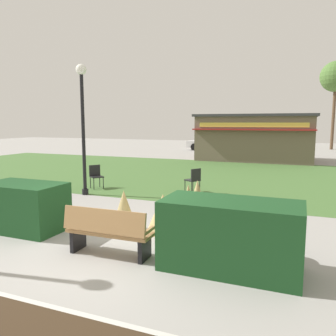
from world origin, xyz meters
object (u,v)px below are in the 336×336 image
object	(u,v)px
food_kiosk	(255,137)
cafe_chair_east	(96,174)
trash_bin	(249,236)
tree_right_bg	(336,77)
lamppost_mid	(83,114)
cafe_chair_west	(194,178)
parked_car_west_slot	(211,143)
parked_car_center_slot	(273,145)
park_bench	(108,232)

from	to	relation	value
food_kiosk	cafe_chair_east	world-z (taller)	food_kiosk
trash_bin	tree_right_bg	bearing A→B (deg)	83.22
lamppost_mid	cafe_chair_west	xyz separation A→B (m)	(3.48, 1.71, -2.28)
parked_car_west_slot	parked_car_center_slot	world-z (taller)	same
cafe_chair_west	park_bench	bearing A→B (deg)	-87.91
parked_car_center_slot	cafe_chair_west	bearing A→B (deg)	-93.82
parked_car_west_slot	cafe_chair_east	bearing A→B (deg)	-88.75
lamppost_mid	parked_car_center_slot	world-z (taller)	lamppost_mid
park_bench	cafe_chair_west	size ratio (longest dim) A/B	1.92
food_kiosk	cafe_chair_west	xyz separation A→B (m)	(-0.62, -11.92, -1.01)
tree_right_bg	park_bench	bearing A→B (deg)	-101.26
tree_right_bg	trash_bin	bearing A→B (deg)	-96.78
cafe_chair_west	cafe_chair_east	xyz separation A→B (m)	(-3.81, -0.55, 0.00)
trash_bin	parked_car_west_slot	size ratio (longest dim) A/B	0.20
cafe_chair_east	tree_right_bg	size ratio (longest dim) A/B	0.11
trash_bin	food_kiosk	bearing A→B (deg)	97.00
food_kiosk	trash_bin	bearing A→B (deg)	-83.00
cafe_chair_west	cafe_chair_east	distance (m)	3.85
park_bench	parked_car_center_slot	xyz separation A→B (m)	(1.02, 24.82, 0.16)
food_kiosk	cafe_chair_east	xyz separation A→B (m)	(-4.43, -12.47, -1.01)
food_kiosk	parked_car_center_slot	size ratio (longest dim) A/B	1.76
parked_car_west_slot	park_bench	bearing A→B (deg)	-79.83
trash_bin	cafe_chair_east	xyz separation A→B (m)	(-6.54, 4.71, 0.11)
trash_bin	tree_right_bg	xyz separation A→B (m)	(3.45, 28.97, 6.23)
lamppost_mid	parked_car_center_slot	size ratio (longest dim) A/B	1.03
cafe_chair_west	tree_right_bg	world-z (taller)	tree_right_bg
food_kiosk	parked_car_center_slot	bearing A→B (deg)	84.68
trash_bin	parked_car_center_slot	distance (m)	23.94
cafe_chair_west	cafe_chair_east	bearing A→B (deg)	-171.80
lamppost_mid	cafe_chair_east	world-z (taller)	lamppost_mid
cafe_chair_east	parked_car_center_slot	size ratio (longest dim) A/B	0.20
trash_bin	parked_car_west_slot	xyz separation A→B (m)	(-6.96, 23.90, 0.23)
cafe_chair_west	parked_car_center_slot	distance (m)	18.68
food_kiosk	tree_right_bg	world-z (taller)	tree_right_bg
food_kiosk	cafe_chair_east	size ratio (longest dim) A/B	8.60
park_bench	trash_bin	distance (m)	2.67
cafe_chair_east	parked_car_center_slot	bearing A→B (deg)	75.24
food_kiosk	tree_right_bg	distance (m)	14.00
lamppost_mid	park_bench	bearing A→B (deg)	-50.27
cafe_chair_west	tree_right_bg	distance (m)	25.25
parked_car_west_slot	parked_car_center_slot	distance (m)	5.47
trash_bin	cafe_chair_east	distance (m)	8.06
park_bench	cafe_chair_west	bearing A→B (deg)	92.09
parked_car_center_slot	parked_car_west_slot	bearing A→B (deg)	179.96
park_bench	parked_car_center_slot	size ratio (longest dim) A/B	0.39
park_bench	cafe_chair_east	world-z (taller)	park_bench
parked_car_west_slot	trash_bin	bearing A→B (deg)	-73.77
parked_car_center_slot	park_bench	bearing A→B (deg)	-92.35
park_bench	food_kiosk	size ratio (longest dim) A/B	0.22
food_kiosk	parked_car_west_slot	size ratio (longest dim) A/B	1.81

